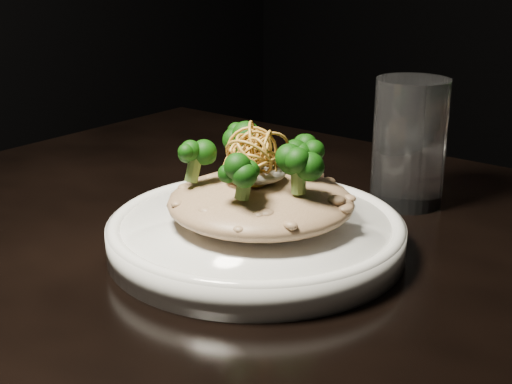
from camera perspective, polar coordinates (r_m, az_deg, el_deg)
table at (r=0.63m, az=5.48°, el=-13.94°), size 1.10×0.80×0.75m
plate at (r=0.64m, az=-0.00°, el=-3.52°), size 0.26×0.26×0.03m
risotto at (r=0.63m, az=0.38°, el=-0.77°), size 0.17×0.17×0.04m
broccoli at (r=0.61m, az=-0.24°, el=2.90°), size 0.13×0.13×0.05m
cheese at (r=0.62m, az=-0.02°, el=1.56°), size 0.05×0.05×0.01m
shallots at (r=0.61m, az=-0.23°, el=3.58°), size 0.05×0.05×0.03m
drinking_glass at (r=0.75m, az=12.16°, el=3.88°), size 0.08×0.08×0.13m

